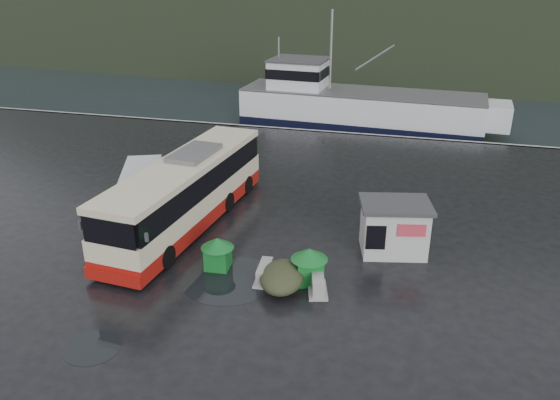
% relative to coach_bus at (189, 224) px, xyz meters
% --- Properties ---
extents(ground, '(160.00, 160.00, 0.00)m').
position_rel_coach_bus_xyz_m(ground, '(2.08, -1.39, 0.00)').
color(ground, black).
rests_on(ground, ground).
extents(harbor_water, '(300.00, 180.00, 0.02)m').
position_rel_coach_bus_xyz_m(harbor_water, '(2.08, 108.61, 0.00)').
color(harbor_water, black).
rests_on(harbor_water, ground).
extents(quay_edge, '(160.00, 0.60, 1.50)m').
position_rel_coach_bus_xyz_m(quay_edge, '(2.08, 18.61, 0.00)').
color(quay_edge, '#999993').
rests_on(quay_edge, ground).
extents(coach_bus, '(4.43, 13.35, 3.71)m').
position_rel_coach_bus_xyz_m(coach_bus, '(0.00, 0.00, 0.00)').
color(coach_bus, beige).
rests_on(coach_bus, ground).
extents(white_van, '(4.18, 6.37, 2.52)m').
position_rel_coach_bus_xyz_m(white_van, '(-2.76, 0.38, 0.00)').
color(white_van, silver).
rests_on(white_van, ground).
extents(waste_bin_left, '(1.46, 1.46, 1.59)m').
position_rel_coach_bus_xyz_m(waste_bin_left, '(7.23, -3.94, 0.00)').
color(waste_bin_left, '#126924').
rests_on(waste_bin_left, ground).
extents(waste_bin_right, '(1.13, 1.13, 1.48)m').
position_rel_coach_bus_xyz_m(waste_bin_right, '(3.07, -3.83, 0.00)').
color(waste_bin_right, '#126924').
rests_on(waste_bin_right, ground).
extents(dome_tent, '(2.06, 2.72, 1.01)m').
position_rel_coach_bus_xyz_m(dome_tent, '(6.24, -4.70, 0.00)').
color(dome_tent, '#343922').
rests_on(dome_tent, ground).
extents(ticket_kiosk, '(3.64, 3.04, 2.50)m').
position_rel_coach_bus_xyz_m(ticket_kiosk, '(10.50, -0.33, 0.00)').
color(ticket_kiosk, beige).
rests_on(ticket_kiosk, ground).
extents(jersey_barrier_a, '(0.90, 1.60, 0.77)m').
position_rel_coach_bus_xyz_m(jersey_barrier_a, '(5.38, -4.34, 0.00)').
color(jersey_barrier_a, '#999993').
rests_on(jersey_barrier_a, ground).
extents(jersey_barrier_b, '(1.15, 1.70, 0.78)m').
position_rel_coach_bus_xyz_m(jersey_barrier_b, '(7.74, -4.60, 0.00)').
color(jersey_barrier_b, '#999993').
rests_on(jersey_barrier_b, ground).
extents(fishing_trawler, '(25.91, 7.28, 10.24)m').
position_rel_coach_bus_xyz_m(fishing_trawler, '(5.89, 25.64, 0.00)').
color(fishing_trawler, silver).
rests_on(fishing_trawler, ground).
extents(puddles, '(6.21, 8.58, 0.01)m').
position_rel_coach_bus_xyz_m(puddles, '(3.24, -5.75, 0.01)').
color(puddles, black).
rests_on(puddles, ground).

